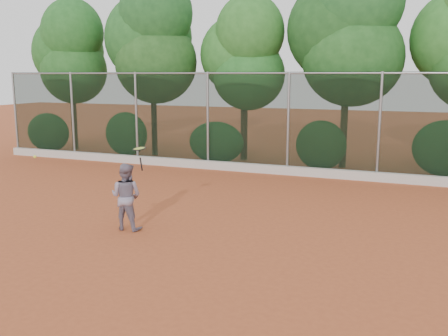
% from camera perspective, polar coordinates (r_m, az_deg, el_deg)
% --- Properties ---
extents(ground, '(80.00, 80.00, 0.00)m').
position_cam_1_polar(ground, '(11.09, -1.91, -7.25)').
color(ground, '#AC4D28').
rests_on(ground, ground).
extents(concrete_curb, '(24.00, 0.20, 0.30)m').
position_cam_1_polar(concrete_curb, '(17.34, 7.07, -0.26)').
color(concrete_curb, '#BBB5AD').
rests_on(concrete_curb, ground).
extents(tennis_player, '(0.75, 0.60, 1.50)m').
position_cam_1_polar(tennis_player, '(11.27, -11.12, -3.21)').
color(tennis_player, gray).
rests_on(tennis_player, ground).
extents(chainlink_fence, '(24.09, 0.09, 3.50)m').
position_cam_1_polar(chainlink_fence, '(17.27, 7.35, 5.42)').
color(chainlink_fence, black).
rests_on(chainlink_fence, ground).
extents(foliage_backdrop, '(23.70, 3.63, 7.55)m').
position_cam_1_polar(foliage_backdrop, '(19.28, 7.41, 13.52)').
color(foliage_backdrop, '#432F19').
rests_on(foliage_backdrop, ground).
extents(tennis_racket, '(0.38, 0.38, 0.53)m').
position_cam_1_polar(tennis_racket, '(10.82, -9.64, 2.00)').
color(tennis_racket, black).
rests_on(tennis_racket, ground).
extents(tennis_ball_in_flight, '(0.07, 0.07, 0.07)m').
position_cam_1_polar(tennis_ball_in_flight, '(12.02, -20.80, 1.22)').
color(tennis_ball_in_flight, '#E2F237').
rests_on(tennis_ball_in_flight, ground).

